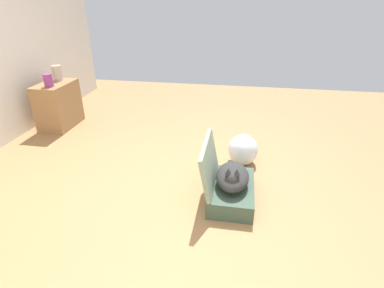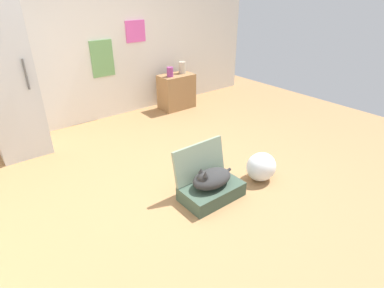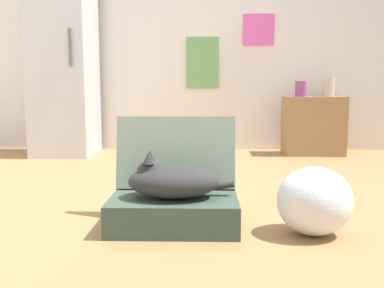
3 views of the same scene
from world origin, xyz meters
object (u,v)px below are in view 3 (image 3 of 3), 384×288
suitcase_base (174,213)px  cat (171,180)px  refrigerator (64,60)px  vase_short (329,87)px  vase_tall (301,89)px  side_table (313,126)px  plastic_bag_white (314,201)px

suitcase_base → cat: (-0.01, 0.00, 0.16)m
suitcase_base → refrigerator: (-1.26, 2.34, 0.89)m
vase_short → suitcase_base: bearing=-120.7°
refrigerator → vase_short: 2.71m
vase_tall → vase_short: bearing=11.1°
cat → refrigerator: (-1.25, 2.34, 0.72)m
side_table → vase_short: (0.15, 0.02, 0.40)m
cat → refrigerator: refrigerator is taller
refrigerator → vase_short: (2.69, 0.07, -0.27)m
refrigerator → plastic_bag_white: bearing=-51.5°
plastic_bag_white → cat: bearing=173.1°
plastic_bag_white → vase_tall: 2.53m
plastic_bag_white → refrigerator: (-1.92, 2.42, 0.80)m
suitcase_base → vase_short: 2.87m
suitcase_base → plastic_bag_white: 0.67m
vase_tall → refrigerator: bearing=-179.6°
suitcase_base → refrigerator: size_ratio=0.32×
refrigerator → suitcase_base: bearing=-61.6°
plastic_bag_white → side_table: 2.55m
refrigerator → vase_short: bearing=1.6°
suitcase_base → vase_short: vase_short is taller
vase_tall → vase_short: (0.30, 0.06, 0.02)m
cat → vase_short: (1.44, 2.41, 0.45)m
vase_tall → cat: bearing=-115.9°
refrigerator → vase_short: size_ratio=9.82×
suitcase_base → cat: 0.16m
suitcase_base → cat: bearing=177.8°
cat → plastic_bag_white: 0.68m
plastic_bag_white → vase_short: 2.66m
suitcase_base → plastic_bag_white: bearing=-6.9°
suitcase_base → side_table: (1.28, 2.39, 0.22)m
plastic_bag_white → suitcase_base: bearing=173.1°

